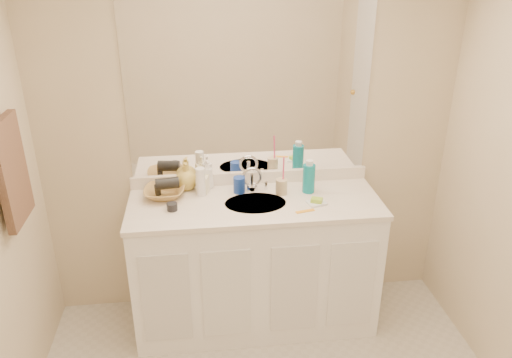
% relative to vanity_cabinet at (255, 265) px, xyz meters
% --- Properties ---
extents(wall_back, '(2.60, 0.02, 2.40)m').
position_rel_vanity_cabinet_xyz_m(wall_back, '(0.00, 0.28, 0.77)').
color(wall_back, beige).
rests_on(wall_back, floor).
extents(vanity_cabinet, '(1.50, 0.55, 0.85)m').
position_rel_vanity_cabinet_xyz_m(vanity_cabinet, '(0.00, 0.00, 0.00)').
color(vanity_cabinet, white).
rests_on(vanity_cabinet, floor).
extents(countertop, '(1.52, 0.57, 0.03)m').
position_rel_vanity_cabinet_xyz_m(countertop, '(0.00, 0.00, 0.44)').
color(countertop, white).
rests_on(countertop, vanity_cabinet).
extents(backsplash, '(1.52, 0.03, 0.08)m').
position_rel_vanity_cabinet_xyz_m(backsplash, '(0.00, 0.26, 0.50)').
color(backsplash, white).
rests_on(backsplash, countertop).
extents(sink_basin, '(0.37, 0.37, 0.02)m').
position_rel_vanity_cabinet_xyz_m(sink_basin, '(0.00, -0.02, 0.44)').
color(sink_basin, '#B4B29D').
rests_on(sink_basin, countertop).
extents(faucet, '(0.02, 0.02, 0.11)m').
position_rel_vanity_cabinet_xyz_m(faucet, '(0.00, 0.16, 0.51)').
color(faucet, silver).
rests_on(faucet, countertop).
extents(mirror, '(1.48, 0.01, 1.20)m').
position_rel_vanity_cabinet_xyz_m(mirror, '(0.00, 0.27, 1.14)').
color(mirror, white).
rests_on(mirror, wall_back).
extents(blue_mug, '(0.07, 0.07, 0.10)m').
position_rel_vanity_cabinet_xyz_m(blue_mug, '(-0.08, 0.14, 0.51)').
color(blue_mug, '#183AA5').
rests_on(blue_mug, countertop).
extents(tan_cup, '(0.09, 0.09, 0.10)m').
position_rel_vanity_cabinet_xyz_m(tan_cup, '(0.17, 0.08, 0.50)').
color(tan_cup, '#CAB68F').
rests_on(tan_cup, countertop).
extents(toothbrush, '(0.01, 0.04, 0.20)m').
position_rel_vanity_cabinet_xyz_m(toothbrush, '(0.18, 0.08, 0.60)').
color(toothbrush, '#FF4382').
rests_on(toothbrush, tan_cup).
extents(mouthwash_bottle, '(0.09, 0.09, 0.18)m').
position_rel_vanity_cabinet_xyz_m(mouthwash_bottle, '(0.35, 0.09, 0.55)').
color(mouthwash_bottle, '#0C8195').
rests_on(mouthwash_bottle, countertop).
extents(soap_dish, '(0.12, 0.11, 0.01)m').
position_rel_vanity_cabinet_xyz_m(soap_dish, '(0.36, -0.08, 0.46)').
color(soap_dish, white).
rests_on(soap_dish, countertop).
extents(green_soap, '(0.08, 0.07, 0.02)m').
position_rel_vanity_cabinet_xyz_m(green_soap, '(0.36, -0.08, 0.48)').
color(green_soap, '#96C830').
rests_on(green_soap, soap_dish).
extents(orange_comb, '(0.12, 0.05, 0.00)m').
position_rel_vanity_cabinet_xyz_m(orange_comb, '(0.27, -0.16, 0.46)').
color(orange_comb, '#FFA41A').
rests_on(orange_comb, countertop).
extents(dark_jar, '(0.07, 0.07, 0.04)m').
position_rel_vanity_cabinet_xyz_m(dark_jar, '(-0.49, -0.05, 0.48)').
color(dark_jar, black).
rests_on(dark_jar, countertop).
extents(extra_white_bottle, '(0.07, 0.07, 0.18)m').
position_rel_vanity_cabinet_xyz_m(extra_white_bottle, '(-0.32, 0.12, 0.54)').
color(extra_white_bottle, white).
rests_on(extra_white_bottle, countertop).
extents(soap_bottle_white, '(0.09, 0.09, 0.19)m').
position_rel_vanity_cabinet_xyz_m(soap_bottle_white, '(-0.27, 0.22, 0.55)').
color(soap_bottle_white, white).
rests_on(soap_bottle_white, countertop).
extents(soap_bottle_cream, '(0.09, 0.09, 0.16)m').
position_rel_vanity_cabinet_xyz_m(soap_bottle_cream, '(-0.31, 0.16, 0.54)').
color(soap_bottle_cream, '#FFF7CF').
rests_on(soap_bottle_cream, countertop).
extents(soap_bottle_yellow, '(0.17, 0.17, 0.17)m').
position_rel_vanity_cabinet_xyz_m(soap_bottle_yellow, '(-0.41, 0.23, 0.54)').
color(soap_bottle_yellow, gold).
rests_on(soap_bottle_yellow, countertop).
extents(wicker_basket, '(0.27, 0.27, 0.06)m').
position_rel_vanity_cabinet_xyz_m(wicker_basket, '(-0.54, 0.13, 0.49)').
color(wicker_basket, '#A78043').
rests_on(wicker_basket, countertop).
extents(hair_dryer, '(0.15, 0.09, 0.07)m').
position_rel_vanity_cabinet_xyz_m(hair_dryer, '(-0.52, 0.13, 0.54)').
color(hair_dryer, black).
rests_on(hair_dryer, wicker_basket).
extents(hand_towel, '(0.04, 0.32, 0.55)m').
position_rel_vanity_cabinet_xyz_m(hand_towel, '(-1.25, -0.25, 0.82)').
color(hand_towel, '#3C2A20').
rests_on(hand_towel, towel_ring).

